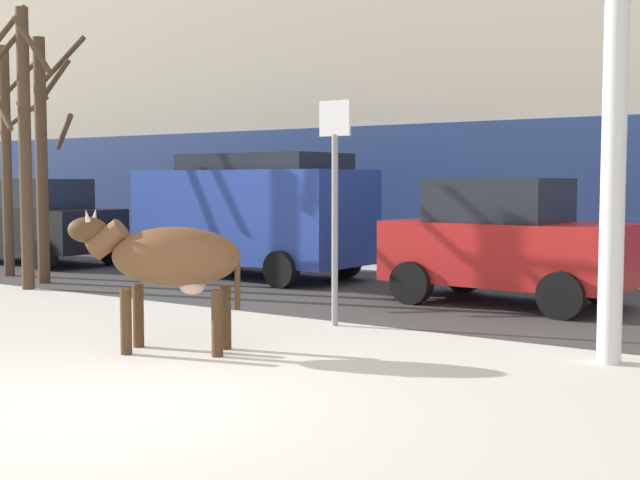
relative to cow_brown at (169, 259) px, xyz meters
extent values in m
plane|color=silver|center=(1.08, -1.82, -0.99)|extent=(120.00, 120.00, 0.00)
cube|color=#423F3F|center=(1.08, 5.38, -0.99)|extent=(60.00, 5.60, 0.01)
cube|color=navy|center=(1.08, 9.13, 0.61)|extent=(43.12, 0.10, 2.80)
ellipsoid|color=brown|center=(0.06, 0.03, 0.03)|extent=(1.52, 1.17, 0.64)
cylinder|color=#472D19|center=(-0.28, -0.36, -0.64)|extent=(0.12, 0.12, 0.70)
cylinder|color=#472D19|center=(-0.46, -0.02, -0.64)|extent=(0.12, 0.12, 0.70)
cylinder|color=#472D19|center=(0.59, 0.08, -0.64)|extent=(0.12, 0.12, 0.70)
cylinder|color=#472D19|center=(0.41, 0.43, -0.64)|extent=(0.12, 0.12, 0.70)
cylinder|color=brown|center=(-0.60, -0.31, 0.21)|extent=(0.54, 0.45, 0.44)
ellipsoid|color=#472D19|center=(-0.80, -0.41, 0.31)|extent=(0.50, 0.41, 0.28)
cone|color=beige|center=(-0.71, -0.49, 0.47)|extent=(0.11, 0.13, 0.15)
cone|color=beige|center=(-0.82, -0.29, 0.47)|extent=(0.11, 0.13, 0.15)
cylinder|color=#472D19|center=(0.66, 0.33, -0.22)|extent=(0.06, 0.06, 0.60)
ellipsoid|color=beige|center=(0.22, 0.11, -0.27)|extent=(0.36, 0.34, 0.20)
cylinder|color=silver|center=(4.06, 2.03, 0.91)|extent=(0.24, 0.24, 3.80)
cube|color=black|center=(-8.84, 5.33, -0.22)|extent=(3.58, 1.87, 0.90)
cube|color=#1E232D|center=(-8.99, 5.34, 0.55)|extent=(1.87, 1.58, 0.64)
cylinder|color=black|center=(-7.66, 6.12, -0.67)|extent=(0.65, 0.25, 0.64)
cylinder|color=black|center=(-7.75, 4.42, -0.67)|extent=(0.65, 0.25, 0.64)
cylinder|color=black|center=(-9.94, 6.23, -0.67)|extent=(0.65, 0.25, 0.64)
cube|color=#233D9E|center=(-3.59, 5.92, 0.18)|extent=(4.69, 2.13, 1.70)
cube|color=#1E232D|center=(-3.29, 5.90, 1.18)|extent=(3.08, 1.82, 0.30)
cylinder|color=black|center=(-2.04, 6.79, -0.67)|extent=(0.65, 0.25, 0.64)
cylinder|color=black|center=(-2.14, 4.89, -0.67)|extent=(0.65, 0.25, 0.64)
cylinder|color=black|center=(-5.03, 6.94, -0.67)|extent=(0.65, 0.25, 0.64)
cylinder|color=black|center=(-5.13, 5.04, -0.67)|extent=(0.65, 0.25, 0.64)
cube|color=red|center=(1.74, 5.27, -0.22)|extent=(3.58, 1.87, 0.90)
cube|color=#1E232D|center=(1.59, 5.28, 0.55)|extent=(1.87, 1.58, 0.64)
cylinder|color=black|center=(2.92, 6.06, -0.67)|extent=(0.65, 0.25, 0.64)
cylinder|color=black|center=(2.84, 4.36, -0.67)|extent=(0.65, 0.25, 0.64)
cylinder|color=black|center=(0.65, 6.17, -0.67)|extent=(0.65, 0.25, 0.64)
cylinder|color=black|center=(0.56, 4.48, -0.67)|extent=(0.65, 0.25, 0.64)
cylinder|color=#4C3828|center=(-5.62, 2.43, 1.35)|extent=(0.21, 0.21, 4.68)
cylinder|color=#4C3828|center=(-5.93, 2.42, 3.43)|extent=(0.12, 0.69, 0.78)
cylinder|color=#4C3828|center=(-5.73, 2.11, 1.92)|extent=(0.72, 0.31, 0.60)
cylinder|color=#4C3828|center=(-6.14, 2.37, 2.93)|extent=(0.23, 1.12, 1.14)
cylinder|color=#4C3828|center=(-5.30, 2.39, 3.02)|extent=(0.18, 0.73, 0.92)
cylinder|color=#4C3828|center=(-6.06, 3.10, 1.17)|extent=(0.21, 0.21, 4.33)
cylinder|color=#4C3828|center=(-5.90, 3.48, 1.70)|extent=(0.84, 0.43, 0.61)
cylinder|color=#4C3828|center=(-6.19, 3.44, 2.54)|extent=(0.78, 0.36, 0.94)
cylinder|color=#4C3828|center=(-6.17, 3.63, 2.95)|extent=(1.14, 0.31, 0.94)
cylinder|color=#4C3828|center=(-6.29, 2.94, 2.50)|extent=(0.45, 0.57, 0.76)
cylinder|color=#4C3828|center=(-7.55, 3.46, 1.19)|extent=(0.19, 0.19, 4.36)
cylinder|color=#4C3828|center=(-7.83, 3.84, 2.65)|extent=(0.86, 0.67, 1.04)
cylinder|color=#4C3828|center=(-7.82, 3.97, 2.06)|extent=(1.11, 0.64, 0.87)
cylinder|color=gray|center=(0.60, 2.33, 0.21)|extent=(0.08, 0.08, 2.40)
cube|color=silver|center=(0.60, 2.33, 1.61)|extent=(0.44, 0.04, 0.44)
camera|label=1|loc=(6.23, -6.44, 0.84)|focal=46.79mm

